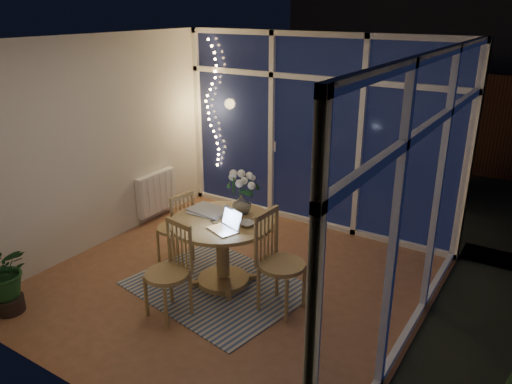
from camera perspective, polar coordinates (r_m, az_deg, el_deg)
floor at (r=5.66m, az=-2.83°, el=-10.35°), size 4.00×4.00×0.00m
ceiling at (r=4.86m, az=-3.39°, el=16.96°), size 4.00×4.00×0.00m
wall_back at (r=6.77m, az=6.87°, el=6.74°), size 4.00×0.04×2.60m
wall_front at (r=3.79m, az=-21.02°, el=-5.95°), size 4.00×0.04×2.60m
wall_left at (r=6.44m, az=-17.79°, el=5.18°), size 0.04×4.00×2.60m
wall_right at (r=4.33m, az=19.02°, el=-2.38°), size 0.04×4.00×2.60m
window_wall_back at (r=6.73m, az=6.71°, el=6.68°), size 4.00×0.10×2.60m
window_wall_right at (r=4.34m, az=18.51°, el=-2.28°), size 0.10×4.00×2.60m
radiator at (r=7.24m, az=-11.33°, el=-0.04°), size 0.10×0.70×0.58m
fairy_lights at (r=7.47m, az=-5.07°, el=9.89°), size 0.24×0.10×1.85m
garden_patio at (r=9.70m, az=17.06°, el=1.88°), size 12.00×6.00×0.10m
garden_fence at (r=10.05m, az=15.70°, el=8.36°), size 11.00×0.08×1.80m
neighbour_roof at (r=12.71m, az=21.94°, el=16.04°), size 7.00×3.00×2.20m
garden_shrubs at (r=8.55m, az=5.96°, el=3.81°), size 0.90×0.90×0.90m
rug at (r=5.59m, az=-4.35°, el=-10.72°), size 2.01×1.71×0.01m
dining_table at (r=5.48m, az=-3.82°, el=-6.91°), size 1.29×1.29×0.76m
chair_left at (r=5.97m, az=-9.32°, el=-3.89°), size 0.49×0.49×0.92m
chair_right at (r=4.97m, az=2.99°, el=-8.06°), size 0.51×0.51×1.05m
chair_front at (r=4.95m, az=-10.16°, el=-8.98°), size 0.52×0.52×0.98m
laptop at (r=5.03m, az=-3.83°, el=-3.27°), size 0.38×0.35×0.22m
flower_vase at (r=5.45m, az=-1.64°, el=-1.38°), size 0.23×0.23×0.21m
bowl at (r=5.17m, az=-1.01°, el=-3.67°), size 0.18×0.18×0.04m
newspapers at (r=5.56m, az=-5.33°, el=-2.06°), size 0.42×0.33×0.02m
phone at (r=5.27m, az=-4.78°, el=-3.45°), size 0.11×0.09×0.01m
potted_plant at (r=5.57m, az=-26.78°, el=-8.80°), size 0.68×0.65×0.76m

